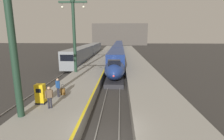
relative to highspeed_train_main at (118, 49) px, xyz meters
The scene contains 16 objects.
platform_left 22.59m from the highspeed_train_main, 100.35° to the right, with size 4.80×110.00×1.05m, color gray.
platform_right 22.59m from the highspeed_train_main, 79.65° to the right, with size 4.80×110.00×1.05m, color gray.
platform_left_safety_stripe 22.26m from the highspeed_train_main, 94.56° to the right, with size 0.20×107.80×0.01m, color yellow.
rail_main_left 19.53m from the highspeed_train_main, 92.21° to the right, with size 0.08×110.00×0.12m, color slate.
rail_main_right 19.53m from the highspeed_train_main, 87.79° to the right, with size 0.08×110.00×0.12m, color slate.
rail_secondary_left 21.43m from the highspeed_train_main, 114.49° to the right, with size 0.08×110.00×0.12m, color slate.
rail_secondary_right 20.86m from the highspeed_train_main, 110.73° to the right, with size 0.08×110.00×0.12m, color slate.
highspeed_train_main is the anchor object (origin of this frame).
regional_train_adjacent 13.58m from the highspeed_train_main, 126.63° to the right, with size 2.85×36.60×3.80m.
station_column_near 46.45m from the highspeed_train_main, 97.33° to the right, with size 4.00×0.68×8.76m.
station_column_mid 32.80m from the highspeed_train_main, 100.49° to the right, with size 4.00×0.68×10.16m.
passenger_near_edge 42.46m from the highspeed_train_main, 96.34° to the right, with size 0.45×0.41×1.69m.
passenger_mid_platform 44.77m from the highspeed_train_main, 95.70° to the right, with size 0.50×0.38×1.69m.
rolling_suitcase 41.89m from the highspeed_train_main, 96.14° to the right, with size 0.40×0.22×0.98m.
ticket_machine_yellow 44.04m from the highspeed_train_main, 97.24° to the right, with size 0.76×0.62×1.60m.
terminus_back_wall 55.30m from the highspeed_train_main, 90.00° to the left, with size 36.00×2.00×14.00m, color #4C4742.
Camera 1 is at (0.80, -9.01, 6.42)m, focal length 26.64 mm.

